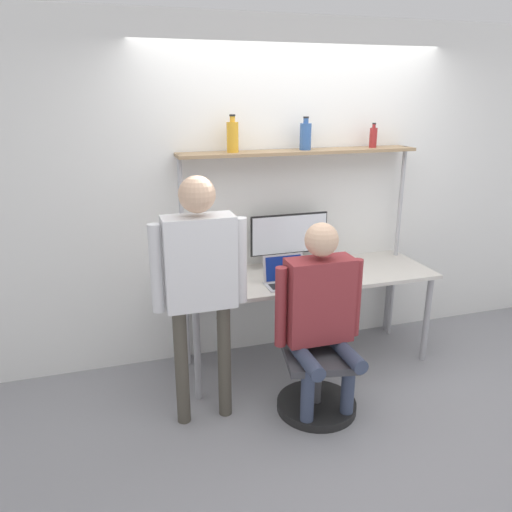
# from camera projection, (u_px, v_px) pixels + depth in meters

# --- Properties ---
(ground_plane) EXTENTS (12.00, 12.00, 0.00)m
(ground_plane) POSITION_uv_depth(u_px,v_px,m) (322.00, 382.00, 3.87)
(ground_plane) COLOR gray
(wall_back) EXTENTS (8.00, 0.06, 2.70)m
(wall_back) POSITION_uv_depth(u_px,v_px,m) (291.00, 193.00, 4.13)
(wall_back) COLOR white
(wall_back) RESTS_ON ground_plane
(desk) EXTENTS (2.03, 0.70, 0.77)m
(desk) POSITION_uv_depth(u_px,v_px,m) (307.00, 282.00, 3.99)
(desk) COLOR beige
(desk) RESTS_ON ground_plane
(shelf_unit) EXTENTS (1.92, 0.25, 1.71)m
(shelf_unit) POSITION_uv_depth(u_px,v_px,m) (299.00, 181.00, 3.95)
(shelf_unit) COLOR #997A56
(shelf_unit) RESTS_ON ground_plane
(monitor) EXTENTS (0.65, 0.19, 0.45)m
(monitor) POSITION_uv_depth(u_px,v_px,m) (289.00, 237.00, 4.03)
(monitor) COLOR black
(monitor) RESTS_ON desk
(laptop) EXTENTS (0.32, 0.21, 0.22)m
(laptop) POSITION_uv_depth(u_px,v_px,m) (285.00, 276.00, 3.74)
(laptop) COLOR #BCBCC1
(laptop) RESTS_ON desk
(cell_phone) EXTENTS (0.07, 0.15, 0.01)m
(cell_phone) POSITION_uv_depth(u_px,v_px,m) (321.00, 281.00, 3.80)
(cell_phone) COLOR black
(cell_phone) RESTS_ON desk
(office_chair) EXTENTS (0.56, 0.56, 0.89)m
(office_chair) POSITION_uv_depth(u_px,v_px,m) (316.00, 372.00, 3.50)
(office_chair) COLOR black
(office_chair) RESTS_ON ground_plane
(person_seated) EXTENTS (0.62, 0.47, 1.35)m
(person_seated) POSITION_uv_depth(u_px,v_px,m) (321.00, 306.00, 3.30)
(person_seated) COLOR #38425B
(person_seated) RESTS_ON ground_plane
(person_standing) EXTENTS (0.61, 0.23, 1.67)m
(person_standing) POSITION_uv_depth(u_px,v_px,m) (200.00, 271.00, 3.12)
(person_standing) COLOR #4C473D
(person_standing) RESTS_ON ground_plane
(bottle_blue) EXTENTS (0.09, 0.09, 0.25)m
(bottle_blue) POSITION_uv_depth(u_px,v_px,m) (306.00, 136.00, 3.85)
(bottle_blue) COLOR #335999
(bottle_blue) RESTS_ON shelf_unit
(bottle_red) EXTENTS (0.06, 0.06, 0.19)m
(bottle_red) POSITION_uv_depth(u_px,v_px,m) (373.00, 137.00, 4.02)
(bottle_red) COLOR maroon
(bottle_red) RESTS_ON shelf_unit
(bottle_amber) EXTENTS (0.09, 0.09, 0.27)m
(bottle_amber) POSITION_uv_depth(u_px,v_px,m) (233.00, 136.00, 3.68)
(bottle_amber) COLOR gold
(bottle_amber) RESTS_ON shelf_unit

